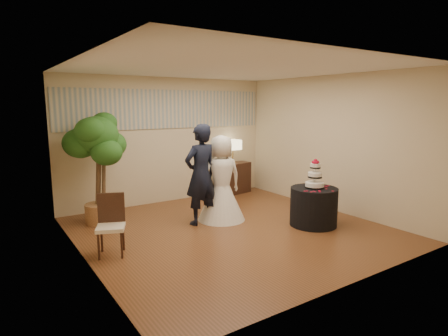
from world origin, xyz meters
TOP-DOWN VIEW (x-y plane):
  - floor at (0.00, 0.00)m, footprint 5.00×5.00m
  - ceiling at (0.00, 0.00)m, footprint 5.00×5.00m
  - wall_back at (0.00, 2.50)m, footprint 5.00×0.06m
  - wall_front at (0.00, -2.50)m, footprint 5.00×0.06m
  - wall_left at (-2.50, 0.00)m, footprint 0.06×5.00m
  - wall_right at (2.50, 0.00)m, footprint 0.06×5.00m
  - mural_border at (0.00, 2.48)m, footprint 4.90×0.02m
  - groom at (-0.27, 0.62)m, footprint 0.73×0.53m
  - bride at (0.18, 0.62)m, footprint 1.04×1.04m
  - cake_table at (1.40, -0.62)m, footprint 1.06×1.06m
  - wedding_cake at (1.40, -0.62)m, footprint 0.34×0.34m
  - console at (1.62, 2.29)m, footprint 0.98×0.56m
  - table_lamp at (1.62, 2.29)m, footprint 0.32×0.32m
  - ficus_tree at (-1.81, 1.73)m, footprint 1.31×1.31m
  - side_chair at (-2.12, 0.06)m, footprint 0.55×0.56m

SIDE VIEW (x-z plane):
  - floor at x=0.00m, z-range 0.00..0.00m
  - cake_table at x=1.40m, z-range 0.00..0.70m
  - console at x=1.62m, z-range 0.00..0.77m
  - side_chair at x=-2.12m, z-range 0.00..0.90m
  - bride at x=0.18m, z-range 0.00..1.64m
  - groom at x=-0.27m, z-range 0.00..1.86m
  - wedding_cake at x=1.40m, z-range 0.70..1.24m
  - ficus_tree at x=-1.81m, z-range 0.00..2.10m
  - table_lamp at x=1.62m, z-range 0.77..1.35m
  - wall_back at x=0.00m, z-range 0.00..2.80m
  - wall_front at x=0.00m, z-range 0.00..2.80m
  - wall_left at x=-2.50m, z-range 0.00..2.80m
  - wall_right at x=2.50m, z-range 0.00..2.80m
  - mural_border at x=0.00m, z-range 1.68..2.52m
  - ceiling at x=0.00m, z-range 2.80..2.80m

